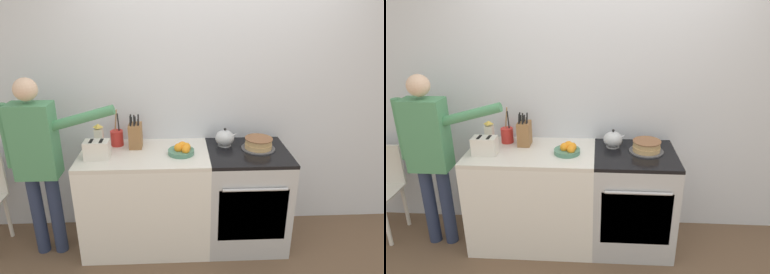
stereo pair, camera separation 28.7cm
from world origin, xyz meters
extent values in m
plane|color=brown|center=(0.00, 0.00, 0.00)|extent=(16.00, 16.00, 0.00)
cube|color=silver|center=(0.00, 0.67, 1.30)|extent=(8.00, 0.04, 2.60)
cube|color=white|center=(-0.63, 0.32, 0.44)|extent=(1.10, 0.65, 0.88)
cube|color=silver|center=(-0.63, 0.32, 0.89)|extent=(1.10, 0.65, 0.03)
cube|color=#B7BABF|center=(0.28, 0.32, 0.44)|extent=(0.70, 0.65, 0.88)
cube|color=black|center=(0.28, 0.01, 0.46)|extent=(0.58, 0.01, 0.48)
cylinder|color=#B7BABF|center=(0.28, -0.02, 0.72)|extent=(0.53, 0.02, 0.02)
cube|color=black|center=(0.28, 0.32, 0.90)|extent=(0.70, 0.65, 0.03)
cylinder|color=#4C4C51|center=(0.37, 0.36, 0.92)|extent=(0.30, 0.30, 0.01)
cylinder|color=tan|center=(0.37, 0.36, 0.94)|extent=(0.24, 0.24, 0.04)
cylinder|color=tan|center=(0.37, 0.36, 0.98)|extent=(0.23, 0.23, 0.04)
cylinder|color=brown|center=(0.37, 0.36, 1.01)|extent=(0.24, 0.24, 0.01)
cylinder|color=#B7BABF|center=(0.09, 0.45, 0.92)|extent=(0.12, 0.12, 0.01)
ellipsoid|color=#B7BABF|center=(0.09, 0.45, 0.98)|extent=(0.17, 0.17, 0.14)
cone|color=#B7BABF|center=(0.17, 0.45, 1.01)|extent=(0.08, 0.04, 0.07)
sphere|color=black|center=(0.09, 0.45, 1.07)|extent=(0.02, 0.02, 0.02)
cube|color=olive|center=(-0.71, 0.46, 1.02)|extent=(0.11, 0.15, 0.22)
cylinder|color=black|center=(-0.74, 0.42, 1.17)|extent=(0.01, 0.04, 0.09)
cylinder|color=black|center=(-0.71, 0.42, 1.17)|extent=(0.01, 0.04, 0.10)
cylinder|color=black|center=(-0.68, 0.42, 1.15)|extent=(0.01, 0.03, 0.06)
cylinder|color=black|center=(-0.74, 0.45, 1.17)|extent=(0.01, 0.04, 0.09)
cylinder|color=black|center=(-0.71, 0.45, 1.16)|extent=(0.01, 0.03, 0.06)
cylinder|color=black|center=(-0.68, 0.45, 1.17)|extent=(0.01, 0.04, 0.09)
cylinder|color=black|center=(-0.74, 0.49, 1.15)|extent=(0.01, 0.03, 0.06)
cylinder|color=black|center=(-0.71, 0.49, 1.16)|extent=(0.01, 0.03, 0.06)
cylinder|color=red|center=(-0.88, 0.51, 0.98)|extent=(0.11, 0.11, 0.14)
cylinder|color=#A37A51|center=(-0.89, 0.53, 1.10)|extent=(0.04, 0.02, 0.28)
cylinder|color=black|center=(-0.86, 0.51, 1.09)|extent=(0.01, 0.05, 0.26)
cylinder|color=#4C7F66|center=(-0.31, 0.28, 0.93)|extent=(0.22, 0.22, 0.04)
sphere|color=orange|center=(-0.32, 0.28, 0.97)|extent=(0.07, 0.07, 0.07)
sphere|color=orange|center=(-0.30, 0.31, 0.97)|extent=(0.08, 0.08, 0.08)
sphere|color=orange|center=(-0.27, 0.24, 0.97)|extent=(0.07, 0.07, 0.07)
sphere|color=orange|center=(-0.33, 0.28, 0.97)|extent=(0.08, 0.08, 0.08)
sphere|color=orange|center=(-0.27, 0.29, 0.97)|extent=(0.08, 0.08, 0.08)
cube|color=silver|center=(-1.00, 0.23, 0.99)|extent=(0.20, 0.13, 0.15)
cube|color=black|center=(-1.04, 0.23, 1.07)|extent=(0.02, 0.09, 0.00)
cube|color=black|center=(-0.96, 0.23, 1.07)|extent=(0.02, 0.09, 0.00)
cube|color=black|center=(-1.11, 0.23, 1.02)|extent=(0.02, 0.02, 0.01)
cube|color=white|center=(-1.03, 0.46, 1.00)|extent=(0.07, 0.07, 0.18)
pyramid|color=#E0BC4C|center=(-1.03, 0.46, 1.12)|extent=(0.07, 0.07, 0.03)
cylinder|color=#283351|center=(-1.57, 0.23, 0.38)|extent=(0.11, 0.11, 0.76)
cylinder|color=#283351|center=(-1.41, 0.23, 0.38)|extent=(0.11, 0.11, 0.76)
cube|color=#4C8E60|center=(-1.49, 0.23, 1.07)|extent=(0.34, 0.20, 0.63)
cylinder|color=#4C8E60|center=(-1.70, 0.23, 1.12)|extent=(0.08, 0.08, 0.53)
cylinder|color=#4C8E60|center=(-1.09, 0.23, 1.26)|extent=(0.54, 0.08, 0.22)
sphere|color=beige|center=(-1.49, 0.23, 1.50)|extent=(0.18, 0.18, 0.18)
cylinder|color=silver|center=(-1.96, 0.13, 0.22)|extent=(0.04, 0.04, 0.45)
cylinder|color=silver|center=(-1.96, 0.45, 0.22)|extent=(0.04, 0.04, 0.45)
camera|label=1|loc=(-0.34, -2.38, 2.10)|focal=32.00mm
camera|label=2|loc=(-0.06, -2.38, 2.10)|focal=32.00mm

